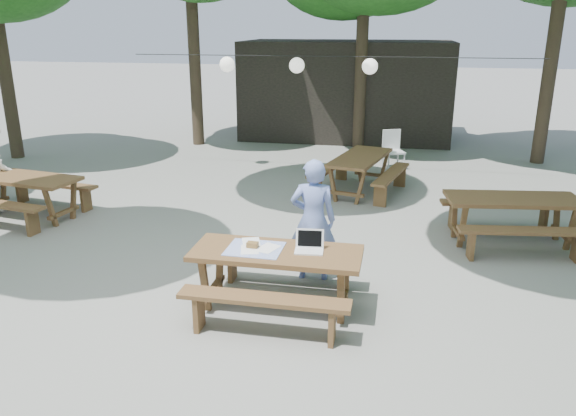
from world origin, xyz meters
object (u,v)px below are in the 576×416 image
at_px(plastic_chair, 393,158).
at_px(woman, 313,220).
at_px(picnic_table_nw, 25,196).
at_px(main_picnic_table, 277,279).

bearing_deg(plastic_chair, woman, -121.27).
bearing_deg(picnic_table_nw, plastic_chair, 46.81).
xyz_separation_m(main_picnic_table, picnic_table_nw, (-5.06, 2.41, 0.00)).
height_order(main_picnic_table, woman, woman).
bearing_deg(picnic_table_nw, woman, -6.21).
bearing_deg(woman, main_picnic_table, 68.51).
relative_size(picnic_table_nw, plastic_chair, 2.36).
bearing_deg(main_picnic_table, picnic_table_nw, 154.54).
height_order(woman, plastic_chair, woman).
distance_m(main_picnic_table, plastic_chair, 7.38).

